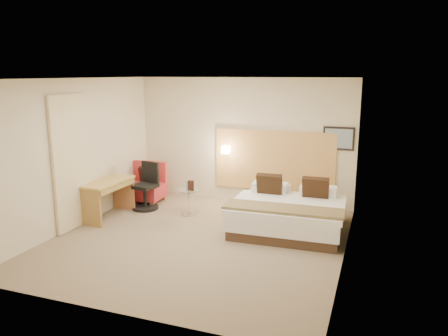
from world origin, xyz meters
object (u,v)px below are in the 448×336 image
(bed, at_px, (289,212))
(desk, at_px, (108,189))
(lounge_chair, at_px, (146,186))
(desk_chair, at_px, (146,190))
(side_table, at_px, (189,201))

(bed, distance_m, desk, 3.51)
(desk, bearing_deg, lounge_chair, 84.63)
(lounge_chair, xyz_separation_m, desk_chair, (0.29, -0.48, 0.06))
(side_table, height_order, desk_chair, desk_chair)
(bed, distance_m, lounge_chair, 3.41)
(bed, bearing_deg, desk, -170.88)
(desk, height_order, desk_chair, desk_chair)
(side_table, xyz_separation_m, desk_chair, (-1.00, 0.08, 0.11))
(bed, xyz_separation_m, lounge_chair, (-3.34, 0.69, 0.03))
(side_table, distance_m, desk_chair, 1.01)
(side_table, xyz_separation_m, desk, (-1.41, -0.68, 0.30))
(bed, distance_m, side_table, 2.06)
(desk, distance_m, desk_chair, 0.88)
(bed, bearing_deg, side_table, 176.48)
(side_table, height_order, desk, desk)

